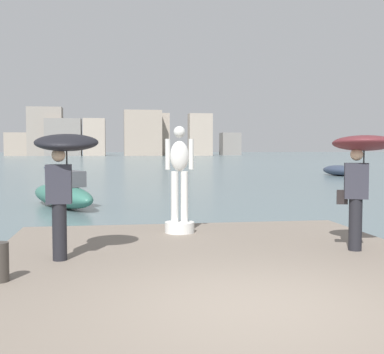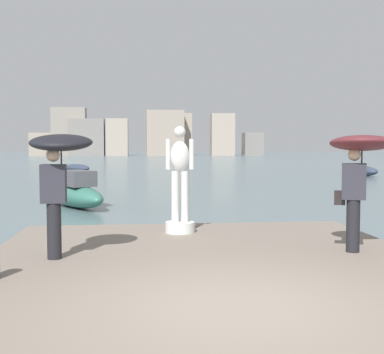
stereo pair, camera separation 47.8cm
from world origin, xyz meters
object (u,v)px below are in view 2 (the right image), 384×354
Objects in this scene: onlooker_left at (59,161)px; boat_far at (77,168)px; statue_white_figure at (180,190)px; boat_mid at (74,193)px; onlooker_right at (359,159)px; boat_near at (360,171)px.

boat_far is (-4.39, 37.89, -1.59)m from onlooker_left.
statue_white_figure is 0.50× the size of boat_far.
onlooker_left is 0.43× the size of boat_mid.
onlooker_right reaches higher than boat_mid.
boat_mid is at bearing -83.17° from boat_far.
boat_far is (-6.46, 35.67, -0.94)m from statue_white_figure.
statue_white_figure reaches higher than boat_far.
onlooker_right is at bearing -76.27° from boat_far.
onlooker_left reaches higher than boat_near.
onlooker_left is at bearing -83.39° from boat_far.
onlooker_right is (4.87, -0.01, 0.02)m from onlooker_left.
onlooker_left reaches higher than boat_mid.
boat_mid is at bearing -136.51° from boat_near.
boat_mid is (-5.98, 10.52, -1.44)m from onlooker_right.
statue_white_figure reaches higher than boat_mid.
boat_near is (15.65, 26.15, -0.88)m from statue_white_figure.
boat_near is (17.72, 28.37, -1.53)m from onlooker_left.
statue_white_figure is 1.10× the size of onlooker_right.
onlooker_right is 39.05m from boat_far.
boat_near is at bearing 58.02° from onlooker_left.
boat_mid reaches higher than boat_far.
statue_white_figure is 0.47× the size of boat_mid.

